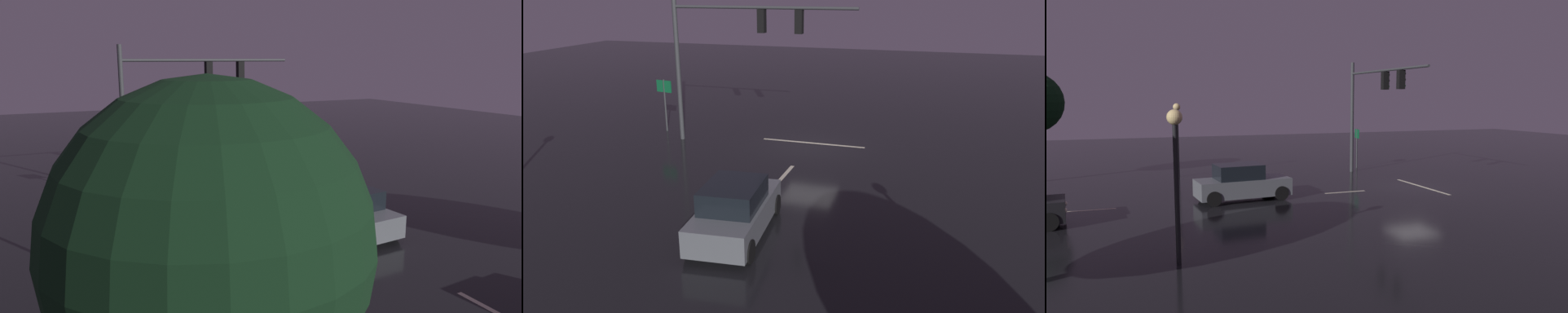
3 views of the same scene
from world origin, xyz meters
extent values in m
plane|color=black|center=(0.00, 0.00, 0.00)|extent=(80.00, 80.00, 0.00)
cylinder|color=#383A3D|center=(6.35, 0.65, 3.50)|extent=(0.22, 0.22, 7.01)
cylinder|color=#383A3D|center=(2.10, 0.65, 6.30)|extent=(8.49, 0.14, 0.14)
cube|color=black|center=(2.10, 0.65, 5.73)|extent=(0.32, 0.36, 1.00)
sphere|color=black|center=(2.10, 0.46, 6.05)|extent=(0.20, 0.20, 0.20)
sphere|color=black|center=(2.10, 0.46, 5.73)|extent=(0.20, 0.20, 0.20)
sphere|color=#19F24C|center=(2.10, 0.46, 5.41)|extent=(0.20, 0.20, 0.20)
cube|color=black|center=(0.40, 0.65, 5.73)|extent=(0.32, 0.36, 1.00)
sphere|color=black|center=(0.40, 0.46, 6.05)|extent=(0.20, 0.20, 0.20)
sphere|color=black|center=(0.40, 0.46, 5.73)|extent=(0.20, 0.20, 0.20)
sphere|color=#19F24C|center=(0.40, 0.46, 5.41)|extent=(0.20, 0.20, 0.20)
cube|color=beige|center=(0.00, 4.00, 0.00)|extent=(0.16, 2.20, 0.01)
cube|color=beige|center=(0.00, 10.00, 0.00)|extent=(0.16, 2.20, 0.01)
cube|color=beige|center=(0.00, -0.55, 0.00)|extent=(5.00, 0.16, 0.01)
cube|color=slate|center=(-0.12, 9.32, 0.62)|extent=(2.17, 4.44, 0.80)
cube|color=black|center=(-0.14, 9.52, 1.36)|extent=(1.78, 2.23, 0.68)
cylinder|color=black|center=(0.86, 7.80, 0.34)|extent=(0.28, 0.70, 0.68)
cylinder|color=black|center=(-0.81, 7.65, 0.34)|extent=(0.28, 0.70, 0.68)
cylinder|color=black|center=(0.58, 10.99, 0.34)|extent=(0.28, 0.70, 0.68)
cylinder|color=black|center=(-1.10, 10.84, 0.34)|extent=(0.28, 0.70, 0.68)
sphere|color=#F9EFC6|center=(0.72, 7.26, 0.67)|extent=(0.20, 0.20, 0.20)
sphere|color=#F9EFC6|center=(-0.58, 7.15, 0.67)|extent=(0.20, 0.20, 0.20)
cylinder|color=#383A3D|center=(7.82, -0.43, 1.35)|extent=(0.09, 0.09, 2.70)
cube|color=#0F6033|center=(7.82, -0.43, 2.35)|extent=(0.90, 0.22, 0.60)
camera|label=1|loc=(10.45, 23.88, 6.38)|focal=33.88mm
camera|label=2|loc=(-5.67, 22.22, 7.14)|focal=35.04mm
camera|label=3|loc=(-22.62, 14.36, 4.75)|focal=34.11mm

